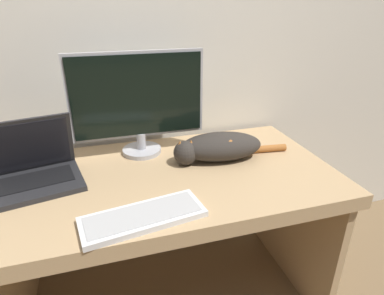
{
  "coord_description": "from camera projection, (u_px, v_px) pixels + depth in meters",
  "views": [
    {
      "loc": [
        -0.22,
        -0.75,
        1.34
      ],
      "look_at": [
        0.11,
        0.33,
        0.83
      ],
      "focal_mm": 30.0,
      "sensor_mm": 36.0,
      "label": 1
    }
  ],
  "objects": [
    {
      "name": "wall_back",
      "position": [
        139.0,
        11.0,
        1.41
      ],
      "size": [
        6.4,
        0.06,
        2.6
      ],
      "color": "silver",
      "rests_on": "ground_plane"
    },
    {
      "name": "desk",
      "position": [
        166.0,
        205.0,
        1.35
      ],
      "size": [
        1.38,
        0.73,
        0.71
      ],
      "color": "tan",
      "rests_on": "ground_plane"
    },
    {
      "name": "monitor",
      "position": [
        138.0,
        102.0,
        1.38
      ],
      "size": [
        0.58,
        0.17,
        0.45
      ],
      "color": "#B2B2B7",
      "rests_on": "desk"
    },
    {
      "name": "laptop",
      "position": [
        35.0,
        171.0,
        1.21
      ],
      "size": [
        0.36,
        0.31,
        0.25
      ],
      "rotation": [
        0.0,
        0.0,
        0.21
      ],
      "color": "#232326",
      "rests_on": "desk"
    },
    {
      "name": "external_keyboard",
      "position": [
        143.0,
        217.0,
        1.02
      ],
      "size": [
        0.41,
        0.21,
        0.02
      ],
      "rotation": [
        0.0,
        0.0,
        0.15
      ],
      "color": "white",
      "rests_on": "desk"
    },
    {
      "name": "cat",
      "position": [
        218.0,
        146.0,
        1.39
      ],
      "size": [
        0.53,
        0.21,
        0.12
      ],
      "rotation": [
        0.0,
        0.0,
        -0.11
      ],
      "color": "#332D28",
      "rests_on": "desk"
    },
    {
      "name": "small_toy",
      "position": [
        223.0,
        141.0,
        1.52
      ],
      "size": [
        0.06,
        0.06,
        0.06
      ],
      "color": "gold",
      "rests_on": "desk"
    }
  ]
}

